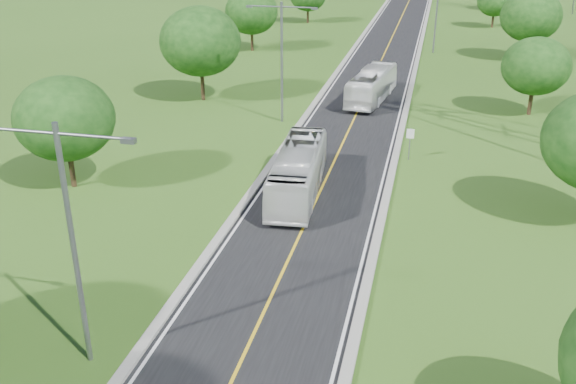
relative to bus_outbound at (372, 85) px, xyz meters
The scene contains 16 objects.
ground 7.11m from the bus_outbound, 96.62° to the left, with size 260.00×260.00×0.00m, color #2E5517.
road 13.01m from the bus_outbound, 93.55° to the left, with size 8.00×150.00×0.06m, color black.
curb_left 13.92m from the bus_outbound, 111.39° to the left, with size 0.50×150.00×0.22m, color gray.
curb_right 13.43m from the bus_outbound, 75.02° to the left, with size 0.50×150.00×0.22m, color gray.
speed_limit_sign 15.75m from the bus_outbound, 73.78° to the right, with size 0.55×0.09×2.40m.
streetlight_near_left 41.90m from the bus_outbound, 99.39° to the right, with size 5.90×0.25×10.00m.
streetlight_mid_left 11.45m from the bus_outbound, 129.99° to the right, with size 5.90×0.25×10.00m.
streetlight_far_right 25.81m from the bus_outbound, 78.20° to the left, with size 5.90×0.25×10.00m.
tree_lb 30.37m from the bus_outbound, 123.79° to the right, with size 6.30×6.30×7.33m.
tree_lc 16.60m from the bus_outbound, 168.88° to the right, with size 7.56×7.56×8.79m.
tree_ld 27.66m from the bus_outbound, 130.43° to the left, with size 6.72×6.72×7.82m.
tree_rc 14.51m from the bus_outbound, ahead, with size 5.88×5.88×6.84m.
tree_rd 28.29m from the bus_outbound, 54.72° to the left, with size 7.14×7.14×8.30m.
tree_re 48.92m from the bus_outbound, 73.71° to the left, with size 5.46×5.46×6.35m.
bus_outbound is the anchor object (origin of this frame).
bus_inbound 23.12m from the bus_outbound, 95.30° to the right, with size 2.55×10.88×3.03m, color silver.
Camera 1 is at (6.56, -6.69, 16.61)m, focal length 40.00 mm.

